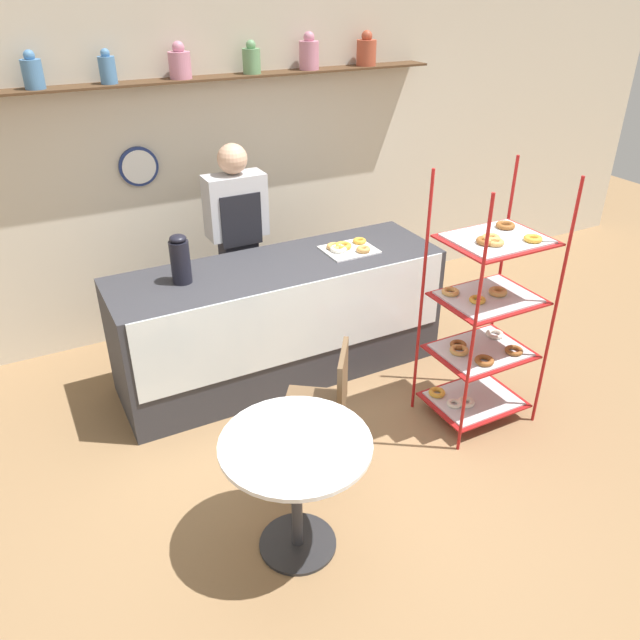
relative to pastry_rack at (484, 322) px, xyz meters
The scene contains 9 objects.
ground_plane 1.27m from the pastry_rack, behind, with size 14.00×14.00×0.00m, color olive.
back_wall 2.60m from the pastry_rack, 113.10° to the left, with size 10.00×0.30×2.70m.
display_counter 1.55m from the pastry_rack, 130.75° to the left, with size 2.52×0.78×0.94m.
pastry_rack is the anchor object (origin of this frame).
person_worker 2.04m from the pastry_rack, 122.65° to the left, with size 0.47×0.24×1.73m.
cafe_table 1.74m from the pastry_rack, 163.39° to the right, with size 0.80×0.80×0.75m.
cafe_chair 1.23m from the pastry_rack, behind, with size 0.53×0.53×0.90m.
coffee_carafe 2.12m from the pastry_rack, 145.00° to the left, with size 0.14×0.14×0.35m.
donut_tray_counter 1.24m from the pastry_rack, 109.33° to the left, with size 0.40×0.33×0.05m.
Camera 1 is at (-1.69, -2.87, 2.84)m, focal length 35.00 mm.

